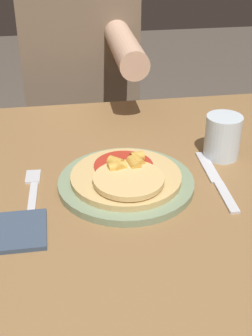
% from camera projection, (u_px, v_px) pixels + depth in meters
% --- Properties ---
extents(dining_table, '(0.99, 0.90, 0.73)m').
position_uv_depth(dining_table, '(120.00, 244.00, 0.92)').
color(dining_table, olive).
rests_on(dining_table, ground_plane).
extents(plate, '(0.26, 0.26, 0.01)m').
position_uv_depth(plate, '(126.00, 183.00, 0.88)').
color(plate, gray).
rests_on(plate, dining_table).
extents(pizza, '(0.21, 0.21, 0.04)m').
position_uv_depth(pizza, '(126.00, 176.00, 0.87)').
color(pizza, tan).
rests_on(pizza, plate).
extents(fork, '(0.03, 0.18, 0.00)m').
position_uv_depth(fork, '(33.00, 191.00, 0.87)').
color(fork, silver).
rests_on(fork, dining_table).
extents(knife, '(0.02, 0.22, 0.00)m').
position_uv_depth(knife, '(217.00, 181.00, 0.90)').
color(knife, silver).
rests_on(knife, dining_table).
extents(drinking_glass, '(0.07, 0.07, 0.09)m').
position_uv_depth(drinking_glass, '(223.00, 137.00, 0.97)').
color(drinking_glass, silver).
rests_on(drinking_glass, dining_table).
extents(napkin, '(0.15, 0.10, 0.01)m').
position_uv_depth(napkin, '(1.00, 233.00, 0.76)').
color(napkin, '#38475B').
rests_on(napkin, dining_table).
extents(person_diner, '(0.34, 0.52, 1.18)m').
position_uv_depth(person_diner, '(82.00, 87.00, 1.47)').
color(person_diner, '#2D2D38').
rests_on(person_diner, ground_plane).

